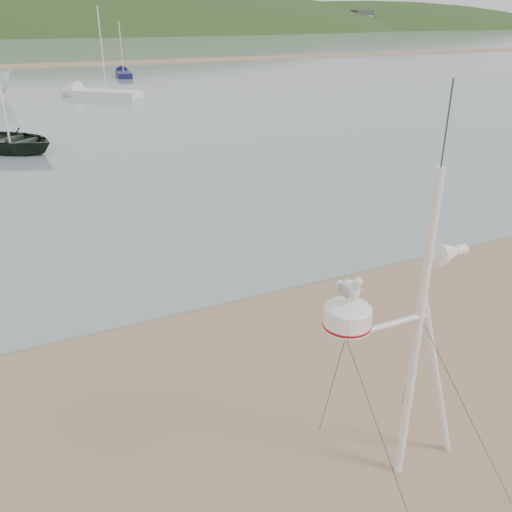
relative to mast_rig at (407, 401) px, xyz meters
name	(u,v)px	position (x,y,z in m)	size (l,w,h in m)	color
ground	(128,485)	(-3.34, 1.42, -1.25)	(560.00, 560.00, 0.00)	#8D6C51
hill_ridge	(35,86)	(15.18, 236.42, -20.94)	(620.00, 180.00, 80.00)	#1F3516
mast_rig	(407,401)	(0.00, 0.00, 0.00)	(2.29, 2.44, 5.16)	white
boat_dark	(1,96)	(-3.42, 22.88, 1.24)	(3.49, 1.01, 4.89)	black
sailboat_white_near	(86,93)	(2.99, 40.39, -0.94)	(6.23, 6.09, 6.96)	white
sailboat_blue_far	(123,73)	(9.24, 54.78, -0.94)	(2.17, 5.74, 5.61)	#12133F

